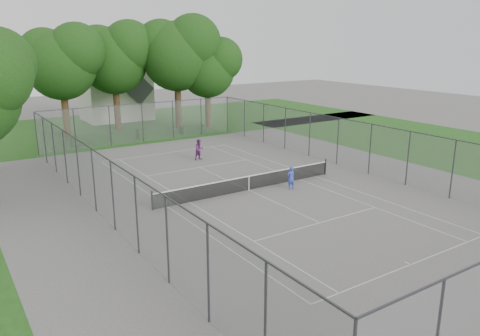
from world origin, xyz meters
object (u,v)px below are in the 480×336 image
house (115,88)px  woman_player (199,150)px  tennis_net (249,182)px  girl_player (291,178)px

house → woman_player: (-1.10, -22.00, -2.81)m
tennis_net → girl_player: bearing=-27.1°
girl_player → tennis_net: bearing=-22.8°
tennis_net → woman_player: woman_player is taller
house → girl_player: house is taller
house → tennis_net: bearing=-94.2°
woman_player → girl_player: bearing=-88.9°
tennis_net → house: (2.21, 30.42, 3.11)m
girl_player → woman_player: woman_player is taller
girl_player → house: bearing=-85.5°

